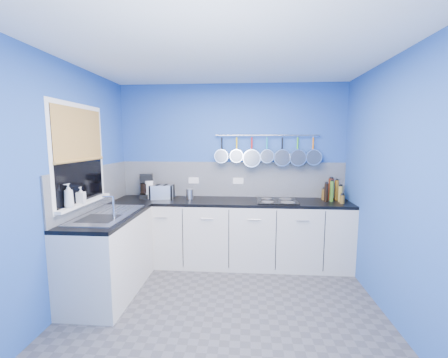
# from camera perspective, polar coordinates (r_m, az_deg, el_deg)

# --- Properties ---
(floor) EXTENTS (3.20, 3.00, 0.02)m
(floor) POSITION_cam_1_polar(r_m,az_deg,el_deg) (3.25, -0.14, -24.49)
(floor) COLOR #47474C
(floor) RESTS_ON ground
(ceiling) EXTENTS (3.20, 3.00, 0.02)m
(ceiling) POSITION_cam_1_polar(r_m,az_deg,el_deg) (2.87, -0.16, 23.65)
(ceiling) COLOR white
(ceiling) RESTS_ON ground
(wall_back) EXTENTS (3.20, 0.02, 2.50)m
(wall_back) POSITION_cam_1_polar(r_m,az_deg,el_deg) (4.29, 1.44, 1.31)
(wall_back) COLOR #2851A4
(wall_back) RESTS_ON ground
(wall_front) EXTENTS (3.20, 0.02, 2.50)m
(wall_front) POSITION_cam_1_polar(r_m,az_deg,el_deg) (1.34, -5.36, -12.66)
(wall_front) COLOR #2851A4
(wall_front) RESTS_ON ground
(wall_left) EXTENTS (0.02, 3.00, 2.50)m
(wall_left) POSITION_cam_1_polar(r_m,az_deg,el_deg) (3.33, -28.95, -1.41)
(wall_left) COLOR #2851A4
(wall_left) RESTS_ON ground
(wall_right) EXTENTS (0.02, 3.00, 2.50)m
(wall_right) POSITION_cam_1_polar(r_m,az_deg,el_deg) (3.12, 30.88, -2.09)
(wall_right) COLOR #2851A4
(wall_right) RESTS_ON ground
(backsplash_back) EXTENTS (3.20, 0.02, 0.50)m
(backsplash_back) POSITION_cam_1_polar(r_m,az_deg,el_deg) (4.28, 1.42, -0.05)
(backsplash_back) COLOR #9D9EA2
(backsplash_back) RESTS_ON wall_back
(backsplash_left) EXTENTS (0.02, 1.80, 0.50)m
(backsplash_left) POSITION_cam_1_polar(r_m,az_deg,el_deg) (3.85, -23.70, -1.54)
(backsplash_left) COLOR #9D9EA2
(backsplash_left) RESTS_ON wall_left
(cabinet_run_back) EXTENTS (3.20, 0.60, 0.86)m
(cabinet_run_back) POSITION_cam_1_polar(r_m,az_deg,el_deg) (4.16, 1.18, -10.47)
(cabinet_run_back) COLOR beige
(cabinet_run_back) RESTS_ON ground
(worktop_back) EXTENTS (3.20, 0.60, 0.04)m
(worktop_back) POSITION_cam_1_polar(r_m,az_deg,el_deg) (4.04, 1.20, -4.39)
(worktop_back) COLOR black
(worktop_back) RESTS_ON cabinet_run_back
(cabinet_run_left) EXTENTS (0.60, 1.20, 0.86)m
(cabinet_run_left) POSITION_cam_1_polar(r_m,az_deg,el_deg) (3.64, -21.24, -13.66)
(cabinet_run_left) COLOR beige
(cabinet_run_left) RESTS_ON ground
(worktop_left) EXTENTS (0.60, 1.20, 0.04)m
(worktop_left) POSITION_cam_1_polar(r_m,az_deg,el_deg) (3.51, -21.59, -6.76)
(worktop_left) COLOR black
(worktop_left) RESTS_ON cabinet_run_left
(window_frame) EXTENTS (0.01, 1.00, 1.10)m
(window_frame) POSITION_cam_1_polar(r_m,az_deg,el_deg) (3.54, -26.13, 4.12)
(window_frame) COLOR white
(window_frame) RESTS_ON wall_left
(window_glass) EXTENTS (0.01, 0.90, 1.00)m
(window_glass) POSITION_cam_1_polar(r_m,az_deg,el_deg) (3.54, -26.06, 4.12)
(window_glass) COLOR black
(window_glass) RESTS_ON wall_left
(bamboo_blind) EXTENTS (0.01, 0.90, 0.55)m
(bamboo_blind) POSITION_cam_1_polar(r_m,az_deg,el_deg) (3.53, -26.15, 7.77)
(bamboo_blind) COLOR #B79046
(bamboo_blind) RESTS_ON wall_left
(window_sill) EXTENTS (0.10, 0.98, 0.03)m
(window_sill) POSITION_cam_1_polar(r_m,az_deg,el_deg) (3.59, -25.31, -4.10)
(window_sill) COLOR white
(window_sill) RESTS_ON wall_left
(sink_unit) EXTENTS (0.50, 0.95, 0.01)m
(sink_unit) POSITION_cam_1_polar(r_m,az_deg,el_deg) (3.50, -21.61, -6.38)
(sink_unit) COLOR silver
(sink_unit) RESTS_ON worktop_left
(mixer_tap) EXTENTS (0.12, 0.08, 0.26)m
(mixer_tap) POSITION_cam_1_polar(r_m,az_deg,el_deg) (3.25, -20.55, -5.11)
(mixer_tap) COLOR silver
(mixer_tap) RESTS_ON worktop_left
(socket_left) EXTENTS (0.15, 0.01, 0.09)m
(socket_left) POSITION_cam_1_polar(r_m,az_deg,el_deg) (4.33, -5.87, -0.27)
(socket_left) COLOR white
(socket_left) RESTS_ON backsplash_back
(socket_right) EXTENTS (0.15, 0.01, 0.09)m
(socket_right) POSITION_cam_1_polar(r_m,az_deg,el_deg) (4.27, 2.75, -0.36)
(socket_right) COLOR white
(socket_right) RESTS_ON backsplash_back
(pot_rail) EXTENTS (1.45, 0.02, 0.02)m
(pot_rail) POSITION_cam_1_polar(r_m,az_deg,el_deg) (4.21, 8.31, 8.34)
(pot_rail) COLOR silver
(pot_rail) RESTS_ON wall_back
(soap_bottle_a) EXTENTS (0.12, 0.12, 0.24)m
(soap_bottle_a) POSITION_cam_1_polar(r_m,az_deg,el_deg) (3.29, -27.79, -2.85)
(soap_bottle_a) COLOR white
(soap_bottle_a) RESTS_ON window_sill
(soap_bottle_b) EXTENTS (0.09, 0.09, 0.17)m
(soap_bottle_b) POSITION_cam_1_polar(r_m,az_deg,el_deg) (3.48, -25.89, -2.79)
(soap_bottle_b) COLOR white
(soap_bottle_b) RESTS_ON window_sill
(paper_towel) EXTENTS (0.12, 0.12, 0.25)m
(paper_towel) POSITION_cam_1_polar(r_m,az_deg,el_deg) (4.27, -14.22, -2.00)
(paper_towel) COLOR white
(paper_towel) RESTS_ON worktop_back
(coffee_maker) EXTENTS (0.24, 0.26, 0.33)m
(coffee_maker) POSITION_cam_1_polar(r_m,az_deg,el_deg) (4.31, -14.79, -1.35)
(coffee_maker) COLOR black
(coffee_maker) RESTS_ON worktop_back
(toaster) EXTENTS (0.33, 0.24, 0.19)m
(toaster) POSITION_cam_1_polar(r_m,az_deg,el_deg) (4.21, -11.87, -2.45)
(toaster) COLOR silver
(toaster) RESTS_ON worktop_back
(canister) EXTENTS (0.11, 0.11, 0.14)m
(canister) POSITION_cam_1_polar(r_m,az_deg,el_deg) (4.14, -6.64, -2.90)
(canister) COLOR silver
(canister) RESTS_ON worktop_back
(hob) EXTENTS (0.53, 0.47, 0.01)m
(hob) POSITION_cam_1_polar(r_m,az_deg,el_deg) (4.03, 10.14, -4.17)
(hob) COLOR black
(hob) RESTS_ON worktop_back
(pan_0) EXTENTS (0.20, 0.12, 0.39)m
(pan_0) POSITION_cam_1_polar(r_m,az_deg,el_deg) (4.21, -0.44, 5.78)
(pan_0) COLOR silver
(pan_0) RESTS_ON pot_rail
(pan_1) EXTENTS (0.19, 0.10, 0.38)m
(pan_1) POSITION_cam_1_polar(r_m,az_deg,el_deg) (4.19, 2.46, 5.81)
(pan_1) COLOR silver
(pan_1) RESTS_ON pot_rail
(pan_2) EXTENTS (0.25, 0.12, 0.44)m
(pan_2) POSITION_cam_1_polar(r_m,az_deg,el_deg) (4.19, 5.36, 5.37)
(pan_2) COLOR silver
(pan_2) RESTS_ON pot_rail
(pan_3) EXTENTS (0.19, 0.12, 0.38)m
(pan_3) POSITION_cam_1_polar(r_m,az_deg,el_deg) (4.20, 8.27, 5.72)
(pan_3) COLOR silver
(pan_3) RESTS_ON pot_rail
(pan_4) EXTENTS (0.24, 0.08, 0.43)m
(pan_4) POSITION_cam_1_polar(r_m,az_deg,el_deg) (4.22, 11.14, 5.35)
(pan_4) COLOR silver
(pan_4) RESTS_ON pot_rail
(pan_5) EXTENTS (0.23, 0.10, 0.42)m
(pan_5) POSITION_cam_1_polar(r_m,az_deg,el_deg) (4.25, 13.99, 5.33)
(pan_5) COLOR silver
(pan_5) RESTS_ON pot_rail
(pan_6) EXTENTS (0.22, 0.10, 0.41)m
(pan_6) POSITION_cam_1_polar(r_m,az_deg,el_deg) (4.29, 16.79, 5.34)
(pan_6) COLOR silver
(pan_6) RESTS_ON pot_rail
(condiment_0) EXTENTS (0.06, 0.06, 0.27)m
(condiment_0) POSITION_cam_1_polar(r_m,az_deg,el_deg) (4.31, 20.87, -2.03)
(condiment_0) COLOR #8C5914
(condiment_0) RESTS_ON worktop_back
(condiment_1) EXTENTS (0.07, 0.07, 0.30)m
(condiment_1) POSITION_cam_1_polar(r_m,az_deg,el_deg) (4.27, 19.92, -1.88)
(condiment_1) COLOR #4C190C
(condiment_1) RESTS_ON worktop_back
(condiment_2) EXTENTS (0.07, 0.07, 0.15)m
(condiment_2) POSITION_cam_1_polar(r_m,az_deg,el_deg) (4.29, 18.75, -2.82)
(condiment_2) COLOR brown
(condiment_2) RESTS_ON worktop_back
(condiment_3) EXTENTS (0.06, 0.06, 0.21)m
(condiment_3) POSITION_cam_1_polar(r_m,az_deg,el_deg) (4.22, 21.54, -2.69)
(condiment_3) COLOR olive
(condiment_3) RESTS_ON worktop_back
(condiment_4) EXTENTS (0.05, 0.05, 0.27)m
(condiment_4) POSITION_cam_1_polar(r_m,az_deg,el_deg) (4.19, 20.07, -2.24)
(condiment_4) COLOR #3F721E
(condiment_4) RESTS_ON worktop_back
(condiment_5) EXTENTS (0.05, 0.05, 0.25)m
(condiment_5) POSITION_cam_1_polar(r_m,az_deg,el_deg) (4.15, 19.10, -2.49)
(condiment_5) COLOR black
(condiment_5) RESTS_ON worktop_back
(condiment_6) EXTENTS (0.06, 0.06, 0.11)m
(condiment_6) POSITION_cam_1_polar(r_m,az_deg,el_deg) (4.12, 21.85, -3.65)
(condiment_6) COLOR brown
(condiment_6) RESTS_ON worktop_back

